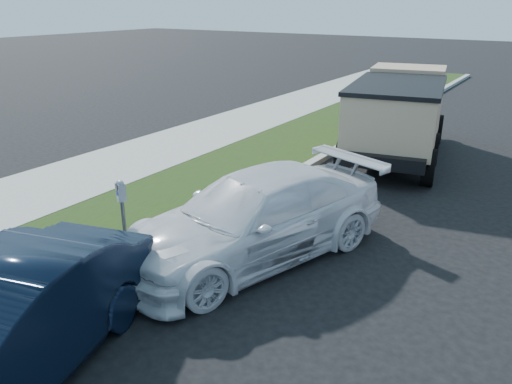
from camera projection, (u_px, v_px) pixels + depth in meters
The scene contains 5 objects.
ground at pixel (294, 283), 8.25m from camera, with size 120.00×120.00×0.00m, color black.
streetside at pixel (139, 183), 12.61m from camera, with size 6.12×50.00×0.15m.
parking_meter at pixel (122, 202), 8.52m from camera, with size 0.23×0.20×1.41m.
white_wagon at pixel (258, 216), 8.93m from camera, with size 2.13×5.25×1.52m, color white.
dump_truck at pixel (399, 110), 14.67m from camera, with size 3.45×6.46×2.40m.
Camera 1 is at (3.35, -6.36, 4.36)m, focal length 35.00 mm.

